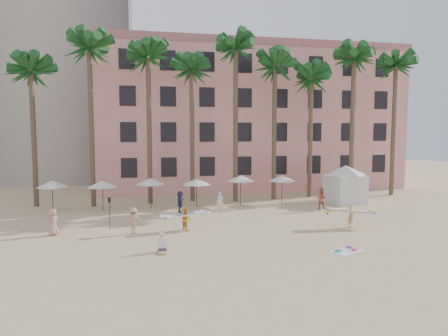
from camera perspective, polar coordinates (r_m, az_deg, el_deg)
ground at (r=23.92m, az=2.55°, el=-10.88°), size 120.00×120.00×0.00m
pink_hotel at (r=49.93m, az=3.13°, el=6.75°), size 35.00×14.00×16.00m
palm_row at (r=38.32m, az=-2.25°, el=14.71°), size 44.40×5.40×16.30m
umbrella_row at (r=35.15m, az=-7.18°, el=-1.87°), size 22.50×2.70×2.73m
cabana at (r=39.03m, az=16.92°, el=-1.74°), size 4.90×4.90×3.50m
beach_towel at (r=23.70m, az=17.20°, el=-11.19°), size 2.05×1.65×0.14m
carrier_yellow at (r=29.20m, az=17.68°, el=-6.23°), size 3.43×1.17×1.68m
carrier_white at (r=27.15m, az=-5.50°, el=-7.11°), size 2.92×1.29×1.55m
beachgoers at (r=30.63m, az=-4.03°, el=-5.61°), size 21.59×7.66×1.90m
paddle at (r=28.11m, az=-16.05°, el=-5.70°), size 0.18×0.04×2.23m
seated_man at (r=22.62m, az=-8.82°, el=-10.93°), size 0.46×0.81×1.05m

